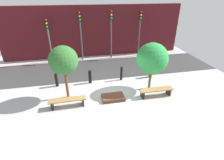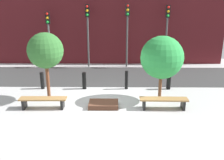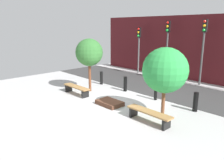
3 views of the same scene
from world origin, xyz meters
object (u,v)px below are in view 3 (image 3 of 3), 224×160
at_px(bench_left, 76,88).
at_px(bollard_left, 125,84).
at_px(bollard_far_left, 101,78).
at_px(tree_behind_left_bench, 89,53).
at_px(tree_behind_right_bench, 165,70).
at_px(bollard_center, 156,91).
at_px(traffic_light_mid_east, 203,41).
at_px(bench_right, 149,114).
at_px(bollard_right, 196,102).
at_px(traffic_light_mid_west, 167,40).
at_px(planter_bed, 110,103).
at_px(traffic_light_west, 139,42).

height_order(bench_left, bollard_left, bollard_left).
xyz_separation_m(bollard_far_left, bollard_left, (2.16, 0.00, -0.00)).
relative_size(tree_behind_left_bench, tree_behind_right_bench, 1.05).
height_order(bollard_center, traffic_light_mid_east, traffic_light_mid_east).
bearing_deg(traffic_light_mid_east, bench_left, -118.79).
distance_m(bench_left, bench_right, 5.06).
distance_m(tree_behind_left_bench, bollard_right, 6.25).
distance_m(bollard_far_left, bollard_left, 2.16).
height_order(bollard_far_left, traffic_light_mid_west, traffic_light_mid_west).
relative_size(bench_right, planter_bed, 1.59).
height_order(bench_right, traffic_light_mid_east, traffic_light_mid_east).
height_order(bollard_far_left, bollard_right, bollard_right).
bearing_deg(traffic_light_mid_west, tree_behind_left_bench, -101.56).
xyz_separation_m(bench_right, traffic_light_west, (-6.44, 6.97, 2.18)).
distance_m(bench_right, traffic_light_west, 9.74).
distance_m(bench_left, bollard_left, 2.85).
relative_size(bench_right, tree_behind_right_bench, 0.68).
xyz_separation_m(bench_right, bollard_center, (-1.45, 2.46, 0.14)).
bearing_deg(bollard_right, traffic_light_west, 147.72).
relative_size(tree_behind_right_bench, traffic_light_west, 0.80).
bearing_deg(tree_behind_right_bench, bollard_right, 64.44).
bearing_deg(bench_right, bollard_far_left, 157.80).
bearing_deg(planter_bed, bench_left, -175.48).
xyz_separation_m(tree_behind_right_bench, traffic_light_mid_east, (-1.23, 6.02, 0.86)).
relative_size(bollard_right, traffic_light_mid_west, 0.21).
relative_size(tree_behind_right_bench, bollard_right, 3.33).
relative_size(planter_bed, traffic_light_mid_east, 0.30).
bearing_deg(bollard_center, bollard_left, 180.00).
distance_m(tree_behind_right_bench, bollard_left, 4.21).
height_order(tree_behind_right_bench, bollard_far_left, tree_behind_right_bench).
xyz_separation_m(tree_behind_left_bench, traffic_light_mid_west, (1.23, 6.02, 0.54)).
relative_size(bench_left, bollard_left, 2.27).
bearing_deg(planter_bed, traffic_light_mid_west, 100.87).
bearing_deg(tree_behind_right_bench, traffic_light_mid_east, 101.55).
xyz_separation_m(bollard_far_left, traffic_light_west, (-0.66, 4.52, 2.09)).
distance_m(planter_bed, bollard_left, 2.53).
relative_size(bench_left, tree_behind_left_bench, 0.64).
bearing_deg(bench_left, bollard_right, 22.20).
height_order(bollard_far_left, bollard_center, bollard_center).
xyz_separation_m(planter_bed, bollard_center, (1.08, 2.26, 0.38)).
bearing_deg(bollard_center, tree_behind_right_bench, -45.93).
height_order(bench_left, tree_behind_right_bench, tree_behind_right_bench).
relative_size(bollard_center, traffic_light_mid_west, 0.23).
bearing_deg(traffic_light_mid_east, traffic_light_west, -179.99).
bearing_deg(tree_behind_left_bench, traffic_light_mid_west, 78.44).
relative_size(bollard_center, bollard_right, 1.09).
height_order(bench_left, bollard_center, bollard_center).
bearing_deg(bollard_right, bench_right, -106.24).
distance_m(planter_bed, traffic_light_mid_east, 7.42).
bearing_deg(bollard_center, bollard_right, 0.00).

